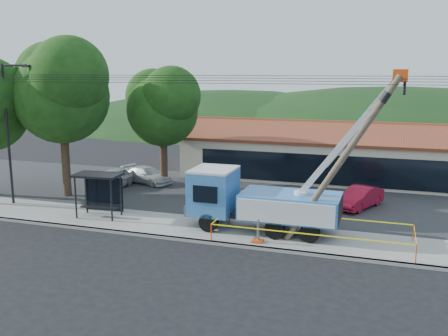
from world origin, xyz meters
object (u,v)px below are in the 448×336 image
object	(u,v)px
car_red	(359,209)
utility_truck	(259,199)
leaning_pole	(346,154)
car_silver	(113,190)
car_white	(147,184)
bus_shelter	(99,185)

from	to	relation	value
car_red	utility_truck	bearing A→B (deg)	-102.71
leaning_pole	car_silver	world-z (taller)	leaning_pole
utility_truck	car_silver	world-z (taller)	utility_truck
leaning_pole	car_white	bearing A→B (deg)	148.26
leaning_pole	car_red	xyz separation A→B (m)	(0.40, 7.42, -4.69)
utility_truck	car_red	bearing A→B (deg)	52.83
utility_truck	car_red	world-z (taller)	utility_truck
leaning_pole	car_white	size ratio (longest dim) A/B	1.95
utility_truck	car_white	distance (m)	14.09
bus_shelter	leaning_pole	bearing A→B (deg)	-6.97
car_white	leaning_pole	bearing A→B (deg)	-102.84
bus_shelter	car_red	size ratio (longest dim) A/B	0.69
leaning_pole	car_silver	distance (m)	19.08
leaning_pole	car_silver	bearing A→B (deg)	157.27
car_white	bus_shelter	bearing A→B (deg)	-151.49
utility_truck	car_white	size ratio (longest dim) A/B	2.53
leaning_pole	car_silver	xyz separation A→B (m)	(-17.06, 7.15, -4.69)
car_silver	car_red	bearing A→B (deg)	-0.43
car_silver	car_white	xyz separation A→B (m)	(1.56, 2.44, 0.00)
utility_truck	car_red	xyz separation A→B (m)	(4.86, 6.41, -1.85)
utility_truck	bus_shelter	world-z (taller)	utility_truck
car_silver	car_white	size ratio (longest dim) A/B	1.00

